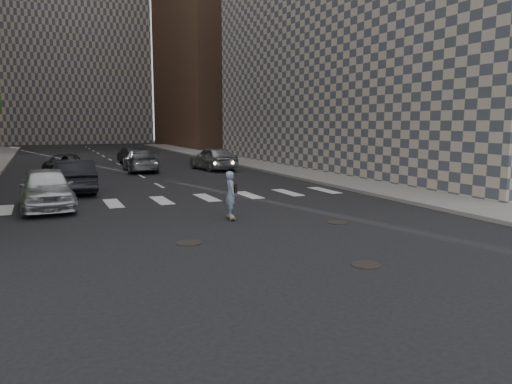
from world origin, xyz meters
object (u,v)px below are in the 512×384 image
traffic_car_b (140,161)px  traffic_car_e (132,155)px  skateboarder (231,194)px  traffic_car_a (74,176)px  silver_sedan (46,188)px  traffic_car_d (213,158)px  traffic_car_c (66,165)px

traffic_car_b → traffic_car_e: (0.52, 6.32, -0.05)m
skateboarder → traffic_car_a: 10.11m
silver_sedan → traffic_car_d: (10.85, 12.45, 0.02)m
skateboarder → traffic_car_c: skateboarder is taller
traffic_car_c → traffic_car_e: (5.29, 7.78, -0.01)m
traffic_car_a → traffic_car_b: 10.17m
traffic_car_e → traffic_car_c: bearing=49.8°
silver_sedan → traffic_car_d: size_ratio=0.98×
traffic_car_b → traffic_car_d: bearing=172.7°
traffic_car_d → traffic_car_e: size_ratio=1.15×
traffic_car_a → traffic_car_d: (9.59, 8.08, 0.03)m
traffic_car_b → traffic_car_c: size_ratio=1.01×
traffic_car_d → traffic_car_b: bearing=-16.8°
silver_sedan → traffic_car_c: 11.96m
skateboarder → traffic_car_e: 24.38m
traffic_car_c → traffic_car_d: size_ratio=1.05×
silver_sedan → traffic_car_e: (6.52, 19.68, -0.11)m
traffic_car_c → traffic_car_a: bearing=95.7°
traffic_car_d → traffic_car_e: traffic_car_d is taller
skateboarder → traffic_car_c: (-4.54, 16.59, -0.17)m
skateboarder → traffic_car_e: (0.75, 24.37, -0.18)m
traffic_car_c → traffic_car_d: bearing=-171.2°
traffic_car_c → traffic_car_e: 9.41m
silver_sedan → traffic_car_b: bearing=63.5°
traffic_car_a → traffic_car_b: (4.75, 9.00, -0.05)m
skateboarder → traffic_car_d: bearing=83.9°
traffic_car_c → traffic_car_d: (9.62, 0.55, 0.12)m
traffic_car_d → traffic_car_a: bearing=34.0°
silver_sedan → traffic_car_a: silver_sedan is taller
traffic_car_e → traffic_car_b: bearing=79.3°
traffic_car_e → skateboarder: bearing=82.2°
traffic_car_d → traffic_car_e: 8.43m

